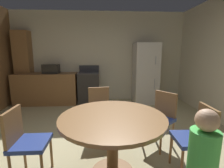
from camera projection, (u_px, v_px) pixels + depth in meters
ground_plane at (99, 157)px, 2.40m from camera, size 14.00×14.00×0.00m
wall_back at (100, 57)px, 5.17m from camera, size 5.48×0.12×2.70m
kitchen_counter at (47, 89)px, 4.85m from camera, size 1.77×0.60×0.90m
pantry_column at (24, 68)px, 4.87m from camera, size 0.44×0.36×2.10m
oven_range at (89, 87)px, 4.93m from camera, size 0.60×0.60×1.10m
refrigerator at (145, 73)px, 4.90m from camera, size 0.68×0.68×1.76m
microwave at (51, 69)px, 4.75m from camera, size 0.44×0.32×0.26m
dining_table at (113, 128)px, 1.97m from camera, size 1.26×1.26×0.76m
chair_west at (25, 139)px, 1.93m from camera, size 0.40×0.40×0.87m
chair_northeast at (161, 115)px, 2.65m from camera, size 0.56×0.56×0.87m
chair_east at (197, 135)px, 2.02m from camera, size 0.42×0.42×0.87m
chair_north at (100, 109)px, 2.98m from camera, size 0.46×0.46×0.87m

